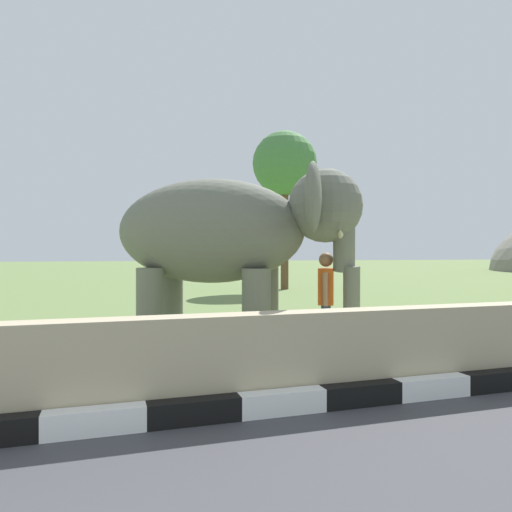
% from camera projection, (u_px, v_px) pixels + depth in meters
% --- Properties ---
extents(barrier_parapet, '(28.00, 0.36, 1.00)m').
position_uv_depth(barrier_parapet, '(199.00, 364.00, 4.83)').
color(barrier_parapet, tan).
rests_on(barrier_parapet, ground_plane).
extents(elephant, '(3.98, 3.37, 2.97)m').
position_uv_depth(elephant, '(232.00, 234.00, 7.66)').
color(elephant, slate).
rests_on(elephant, ground_plane).
extents(person_handler, '(0.40, 0.61, 1.66)m').
position_uv_depth(person_handler, '(326.00, 298.00, 7.60)').
color(person_handler, navy).
rests_on(person_handler, ground_plane).
extents(tree_distant, '(2.97, 2.97, 7.30)m').
position_uv_depth(tree_distant, '(285.00, 165.00, 21.78)').
color(tree_distant, brown).
rests_on(tree_distant, ground_plane).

